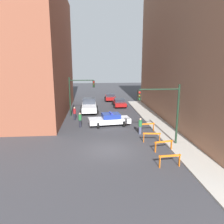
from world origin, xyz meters
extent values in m
plane|color=#38383D|center=(0.00, 0.00, 0.00)|extent=(120.00, 120.00, 0.00)
cube|color=#B2ADA3|center=(6.20, 0.00, 0.06)|extent=(2.40, 44.00, 0.12)
cube|color=brown|center=(-12.00, 14.00, 8.30)|extent=(14.00, 20.00, 16.61)
cube|color=#93664C|center=(13.40, 8.00, 9.28)|extent=(12.00, 28.00, 18.56)
cylinder|color=black|center=(5.90, 0.67, 2.72)|extent=(0.18, 0.18, 5.20)
cylinder|color=black|center=(4.20, 0.67, 4.92)|extent=(3.40, 0.12, 0.12)
cube|color=black|center=(2.50, 0.67, 4.42)|extent=(0.30, 0.22, 0.90)
sphere|color=red|center=(2.50, 0.53, 4.69)|extent=(0.18, 0.18, 0.18)
sphere|color=#4C3D0C|center=(2.50, 0.53, 4.42)|extent=(0.18, 0.18, 0.18)
sphere|color=#0C4219|center=(2.50, 0.53, 4.15)|extent=(0.18, 0.18, 0.18)
cylinder|color=black|center=(-4.40, 12.14, 2.60)|extent=(0.18, 0.18, 5.20)
cylinder|color=black|center=(-2.80, 12.14, 4.80)|extent=(3.20, 0.12, 0.12)
cube|color=black|center=(-1.20, 12.14, 4.30)|extent=(0.30, 0.22, 0.90)
sphere|color=red|center=(-1.20, 11.99, 4.57)|extent=(0.18, 0.18, 0.18)
sphere|color=#4C3D0C|center=(-1.20, 11.99, 4.30)|extent=(0.18, 0.18, 0.18)
sphere|color=#0C4219|center=(-1.20, 11.99, 4.03)|extent=(0.18, 0.18, 0.18)
cube|color=white|center=(0.49, 7.11, 0.60)|extent=(4.91, 2.46, 0.55)
cube|color=navy|center=(0.68, 7.13, 1.14)|extent=(2.17, 1.88, 0.52)
cylinder|color=black|center=(-0.84, 6.07, 0.33)|extent=(0.31, 0.68, 0.66)
cylinder|color=black|center=(-1.07, 7.75, 0.33)|extent=(0.31, 0.68, 0.66)
cylinder|color=black|center=(2.05, 6.46, 0.33)|extent=(0.31, 0.68, 0.66)
cylinder|color=black|center=(1.82, 8.15, 0.33)|extent=(0.31, 0.68, 0.66)
cube|color=#2633BF|center=(0.68, 7.13, 1.46)|extent=(0.38, 1.40, 0.12)
cube|color=silver|center=(-1.92, 14.24, 0.75)|extent=(2.09, 5.43, 0.70)
cube|color=#2D333D|center=(-1.94, 15.32, 1.50)|extent=(1.87, 1.76, 0.80)
cylinder|color=black|center=(-2.87, 15.89, 0.40)|extent=(0.80, 0.27, 0.80)
cylinder|color=black|center=(-1.03, 15.93, 0.40)|extent=(0.80, 0.27, 0.80)
cylinder|color=black|center=(-2.81, 12.55, 0.40)|extent=(0.80, 0.27, 0.80)
cylinder|color=black|center=(-0.97, 12.58, 0.40)|extent=(0.80, 0.27, 0.80)
cube|color=maroon|center=(2.95, 18.00, 0.57)|extent=(1.86, 4.33, 0.52)
cube|color=#232833|center=(2.95, 17.83, 1.07)|extent=(1.61, 1.83, 0.48)
cylinder|color=black|center=(2.10, 19.32, 0.31)|extent=(0.62, 0.23, 0.62)
cylinder|color=black|center=(3.76, 19.35, 0.31)|extent=(0.62, 0.23, 0.62)
cylinder|color=black|center=(2.14, 16.65, 0.31)|extent=(0.62, 0.23, 0.62)
cylinder|color=black|center=(3.80, 16.68, 0.31)|extent=(0.62, 0.23, 0.62)
cube|color=maroon|center=(1.95, 24.00, 0.57)|extent=(1.96, 4.36, 0.52)
cube|color=#232833|center=(1.94, 23.83, 1.07)|extent=(1.65, 1.86, 0.48)
cylinder|color=black|center=(1.17, 25.36, 0.31)|extent=(0.63, 0.24, 0.62)
cylinder|color=black|center=(2.83, 25.30, 0.31)|extent=(0.63, 0.24, 0.62)
cylinder|color=black|center=(1.07, 22.70, 0.31)|extent=(0.63, 0.24, 0.62)
cylinder|color=black|center=(2.73, 22.64, 0.31)|extent=(0.63, 0.24, 0.62)
cylinder|color=black|center=(-2.82, 6.71, 0.41)|extent=(0.39, 0.39, 0.82)
cylinder|color=#236633|center=(-2.82, 6.71, 1.13)|extent=(0.50, 0.50, 0.62)
sphere|color=tan|center=(-2.82, 6.71, 1.55)|extent=(0.31, 0.31, 0.22)
cylinder|color=black|center=(-3.68, 9.95, 0.41)|extent=(0.31, 0.31, 0.82)
cylinder|color=maroon|center=(-3.68, 9.95, 1.13)|extent=(0.40, 0.40, 0.62)
sphere|color=tan|center=(-3.68, 9.95, 1.55)|extent=(0.24, 0.24, 0.22)
cylinder|color=#474C66|center=(3.36, 3.77, 0.41)|extent=(0.32, 0.32, 0.82)
cylinder|color=#236633|center=(3.36, 3.77, 1.13)|extent=(0.42, 0.42, 0.62)
sphere|color=tan|center=(3.36, 3.77, 1.55)|extent=(0.25, 0.25, 0.22)
cube|color=orange|center=(3.88, -3.44, 0.83)|extent=(1.60, 0.16, 0.14)
cube|color=orange|center=(3.16, -3.49, 0.45)|extent=(0.06, 0.16, 0.90)
cube|color=orange|center=(4.60, -3.39, 0.45)|extent=(0.06, 0.16, 0.90)
cube|color=orange|center=(4.33, -0.73, 0.83)|extent=(1.58, 0.35, 0.14)
cube|color=orange|center=(3.62, -0.87, 0.45)|extent=(0.08, 0.17, 0.90)
cube|color=orange|center=(5.03, -0.60, 0.45)|extent=(0.08, 0.17, 0.90)
cube|color=orange|center=(3.92, 1.38, 0.83)|extent=(1.59, 0.25, 0.14)
cube|color=orange|center=(3.20, 1.47, 0.45)|extent=(0.07, 0.16, 0.90)
cube|color=orange|center=(4.63, 1.29, 0.45)|extent=(0.07, 0.16, 0.90)
cube|color=orange|center=(4.27, 4.52, 0.83)|extent=(1.59, 0.26, 0.14)
cube|color=orange|center=(3.56, 4.42, 0.45)|extent=(0.07, 0.17, 0.90)
cube|color=orange|center=(4.99, 4.61, 0.45)|extent=(0.07, 0.17, 0.90)
camera|label=1|loc=(-1.31, -17.01, 7.12)|focal=35.00mm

